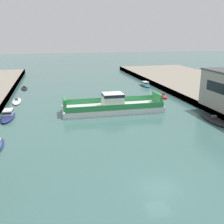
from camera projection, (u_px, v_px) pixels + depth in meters
ground_plane at (159, 188)px, 26.31m from camera, size 400.00×400.00×0.00m
chain_ferry at (113, 106)px, 52.06m from camera, size 19.97×6.44×3.75m
moored_boat_near_left at (163, 96)px, 64.38m from camera, size 2.31×5.17×1.00m
moored_boat_near_right at (214, 119)px, 46.71m from camera, size 3.27×8.47×0.99m
moored_boat_mid_left at (24, 88)px, 73.87m from camera, size 2.34×5.95×0.86m
moored_boat_far_left at (145, 84)px, 77.94m from camera, size 2.20×6.92×1.39m
moored_boat_far_right at (17, 101)px, 59.56m from camera, size 2.25×6.81×0.89m
moored_boat_upstream_b at (8, 115)px, 48.20m from camera, size 2.59×7.63×1.47m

